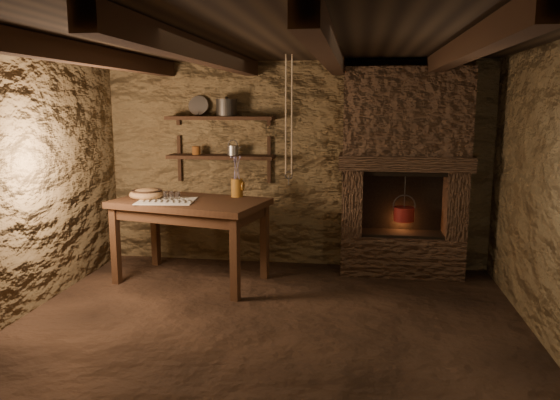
# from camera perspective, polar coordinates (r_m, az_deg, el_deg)

# --- Properties ---
(floor) EXTENTS (4.50, 4.50, 0.00)m
(floor) POSITION_cam_1_polar(r_m,az_deg,el_deg) (4.83, -1.36, -13.31)
(floor) COLOR black
(floor) RESTS_ON ground
(back_wall) EXTENTS (4.50, 0.04, 2.40)m
(back_wall) POSITION_cam_1_polar(r_m,az_deg,el_deg) (6.46, 1.55, 3.69)
(back_wall) COLOR brown
(back_wall) RESTS_ON floor
(front_wall) EXTENTS (4.50, 0.04, 2.40)m
(front_wall) POSITION_cam_1_polar(r_m,az_deg,el_deg) (2.59, -8.89, -6.16)
(front_wall) COLOR brown
(front_wall) RESTS_ON floor
(left_wall) EXTENTS (0.04, 4.00, 2.40)m
(left_wall) POSITION_cam_1_polar(r_m,az_deg,el_deg) (5.35, -25.94, 1.34)
(left_wall) COLOR brown
(left_wall) RESTS_ON floor
(right_wall) EXTENTS (0.04, 4.00, 2.40)m
(right_wall) POSITION_cam_1_polar(r_m,az_deg,el_deg) (4.68, 26.87, 0.15)
(right_wall) COLOR brown
(right_wall) RESTS_ON floor
(ceiling) EXTENTS (4.50, 4.00, 0.04)m
(ceiling) POSITION_cam_1_polar(r_m,az_deg,el_deg) (4.46, -1.49, 16.28)
(ceiling) COLOR black
(ceiling) RESTS_ON back_wall
(beam_far_left) EXTENTS (0.14, 3.95, 0.16)m
(beam_far_left) POSITION_cam_1_polar(r_m,az_deg,el_deg) (4.93, -19.50, 14.08)
(beam_far_left) COLOR black
(beam_far_left) RESTS_ON ceiling
(beam_mid_left) EXTENTS (0.14, 3.95, 0.16)m
(beam_mid_left) POSITION_cam_1_polar(r_m,az_deg,el_deg) (4.56, -7.91, 14.91)
(beam_mid_left) COLOR black
(beam_mid_left) RESTS_ON ceiling
(beam_mid_right) EXTENTS (0.14, 3.95, 0.16)m
(beam_mid_right) POSITION_cam_1_polar(r_m,az_deg,el_deg) (4.40, 5.18, 15.15)
(beam_mid_right) COLOR black
(beam_mid_right) RESTS_ON ceiling
(beam_far_right) EXTENTS (0.14, 3.95, 0.16)m
(beam_far_right) POSITION_cam_1_polar(r_m,az_deg,el_deg) (4.45, 18.57, 14.62)
(beam_far_right) COLOR black
(beam_far_right) RESTS_ON ceiling
(shelf_lower) EXTENTS (1.25, 0.30, 0.04)m
(shelf_lower) POSITION_cam_1_polar(r_m,az_deg,el_deg) (6.44, -6.17, 4.52)
(shelf_lower) COLOR black
(shelf_lower) RESTS_ON back_wall
(shelf_upper) EXTENTS (1.25, 0.30, 0.04)m
(shelf_upper) POSITION_cam_1_polar(r_m,az_deg,el_deg) (6.42, -6.24, 8.52)
(shelf_upper) COLOR black
(shelf_upper) RESTS_ON back_wall
(hearth) EXTENTS (1.43, 0.51, 2.30)m
(hearth) POSITION_cam_1_polar(r_m,az_deg,el_deg) (6.20, 12.87, 3.42)
(hearth) COLOR #39271C
(hearth) RESTS_ON floor
(work_table) EXTENTS (1.74, 1.23, 0.90)m
(work_table) POSITION_cam_1_polar(r_m,az_deg,el_deg) (5.99, -9.29, -3.91)
(work_table) COLOR #311D11
(work_table) RESTS_ON floor
(linen_cloth) EXTENTS (0.63, 0.53, 0.01)m
(linen_cloth) POSITION_cam_1_polar(r_m,az_deg,el_deg) (5.87, -11.78, -0.09)
(linen_cloth) COLOR white
(linen_cloth) RESTS_ON work_table
(pewter_cutlery_row) EXTENTS (0.51, 0.24, 0.01)m
(pewter_cutlery_row) POSITION_cam_1_polar(r_m,az_deg,el_deg) (5.85, -11.85, -0.02)
(pewter_cutlery_row) COLOR #9C978E
(pewter_cutlery_row) RESTS_ON linen_cloth
(drinking_glasses) EXTENTS (0.19, 0.06, 0.08)m
(drinking_glasses) POSITION_cam_1_polar(r_m,az_deg,el_deg) (5.96, -11.26, 0.49)
(drinking_glasses) COLOR silver
(drinking_glasses) RESTS_ON linen_cloth
(stoneware_jug) EXTENTS (0.16, 0.16, 0.46)m
(stoneware_jug) POSITION_cam_1_polar(r_m,az_deg,el_deg) (6.02, -4.51, 2.19)
(stoneware_jug) COLOR #A4671F
(stoneware_jug) RESTS_ON work_table
(wooden_bowl) EXTENTS (0.43, 0.43, 0.13)m
(wooden_bowl) POSITION_cam_1_polar(r_m,az_deg,el_deg) (6.09, -13.75, 0.58)
(wooden_bowl) COLOR olive
(wooden_bowl) RESTS_ON work_table
(iron_stockpot) EXTENTS (0.26, 0.26, 0.18)m
(iron_stockpot) POSITION_cam_1_polar(r_m,az_deg,el_deg) (6.40, -5.61, 9.51)
(iron_stockpot) COLOR #2F2C2A
(iron_stockpot) RESTS_ON shelf_upper
(tin_pan) EXTENTS (0.24, 0.11, 0.24)m
(tin_pan) POSITION_cam_1_polar(r_m,az_deg,el_deg) (6.59, -8.50, 9.72)
(tin_pan) COLOR #A3A29D
(tin_pan) RESTS_ON shelf_upper
(small_kettle) EXTENTS (0.19, 0.16, 0.18)m
(small_kettle) POSITION_cam_1_polar(r_m,az_deg,el_deg) (6.40, -4.93, 5.20)
(small_kettle) COLOR #A3A29D
(small_kettle) RESTS_ON shelf_lower
(rusty_tin) EXTENTS (0.11, 0.11, 0.10)m
(rusty_tin) POSITION_cam_1_polar(r_m,az_deg,el_deg) (6.52, -8.73, 5.14)
(rusty_tin) COLOR #613213
(rusty_tin) RESTS_ON shelf_lower
(red_pot) EXTENTS (0.28, 0.28, 0.54)m
(red_pot) POSITION_cam_1_polar(r_m,az_deg,el_deg) (6.23, 12.83, -1.34)
(red_pot) COLOR maroon
(red_pot) RESTS_ON hearth
(hanging_ropes) EXTENTS (0.08, 0.08, 1.20)m
(hanging_ropes) POSITION_cam_1_polar(r_m,az_deg,el_deg) (5.47, 0.93, 8.84)
(hanging_ropes) COLOR beige
(hanging_ropes) RESTS_ON ceiling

